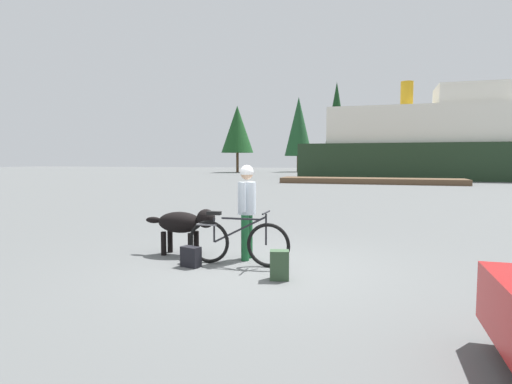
% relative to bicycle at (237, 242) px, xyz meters
% --- Properties ---
extents(ground_plane, '(160.00, 160.00, 0.00)m').
position_rel_bicycle_xyz_m(ground_plane, '(0.39, -0.13, -0.40)').
color(ground_plane, '#595B5B').
extents(bicycle, '(1.80, 0.44, 0.92)m').
position_rel_bicycle_xyz_m(bicycle, '(0.00, 0.00, 0.00)').
color(bicycle, black).
rests_on(bicycle, ground_plane).
extents(person_cyclist, '(0.32, 0.53, 1.68)m').
position_rel_bicycle_xyz_m(person_cyclist, '(0.03, 0.44, 0.61)').
color(person_cyclist, '#19592D').
rests_on(person_cyclist, ground_plane).
extents(dog, '(1.41, 0.46, 0.88)m').
position_rel_bicycle_xyz_m(dog, '(-1.19, 0.43, 0.20)').
color(dog, black).
rests_on(dog, ground_plane).
extents(backpack, '(0.32, 0.26, 0.44)m').
position_rel_bicycle_xyz_m(backpack, '(0.88, -0.64, -0.18)').
color(backpack, '#334C33').
rests_on(backpack, ground_plane).
extents(handbag_pannier, '(0.36, 0.26, 0.34)m').
position_rel_bicycle_xyz_m(handbag_pannier, '(-0.70, -0.33, -0.23)').
color(handbag_pannier, black).
rests_on(handbag_pannier, ground_plane).
extents(dock_pier, '(13.06, 2.59, 0.40)m').
position_rel_bicycle_xyz_m(dock_pier, '(1.79, 25.17, -0.20)').
color(dock_pier, brown).
rests_on(dock_pier, ground_plane).
extents(ferry_boat, '(24.22, 7.87, 8.74)m').
position_rel_bicycle_xyz_m(ferry_boat, '(7.68, 33.89, 2.68)').
color(ferry_boat, '#1E331E').
rests_on(ferry_boat, ground_plane).
extents(pine_tree_far_left, '(4.32, 4.32, 8.92)m').
position_rel_bicycle_xyz_m(pine_tree_far_left, '(-15.90, 47.01, 5.38)').
color(pine_tree_far_left, '#4C331E').
rests_on(pine_tree_far_left, ground_plane).
extents(pine_tree_center, '(2.94, 2.94, 11.96)m').
position_rel_bicycle_xyz_m(pine_tree_center, '(-3.09, 50.15, 7.22)').
color(pine_tree_center, '#4C331E').
rests_on(pine_tree_center, ground_plane).
extents(pine_tree_mid_back, '(3.88, 3.88, 10.45)m').
position_rel_bicycle_xyz_m(pine_tree_mid_back, '(-8.47, 51.84, 5.93)').
color(pine_tree_mid_back, '#4C331E').
rests_on(pine_tree_mid_back, ground_plane).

